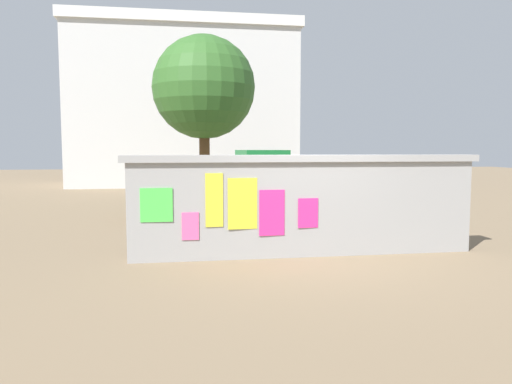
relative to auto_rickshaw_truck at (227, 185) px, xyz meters
name	(u,v)px	position (x,y,z in m)	size (l,w,h in m)	color
ground	(245,204)	(0.91, 3.00, -0.90)	(60.00, 60.00, 0.00)	#7A664C
poster_wall	(305,204)	(0.90, -5.00, 0.01)	(6.31, 0.42, 1.78)	#9B9B9B
auto_rickshaw_truck	(227,185)	(0.00, 0.00, 0.00)	(3.72, 1.81, 1.85)	black
motorcycle	(374,209)	(3.29, -2.32, -0.44)	(1.89, 0.61, 0.87)	black
bicycle_near	(204,222)	(-0.79, -3.14, -0.54)	(1.68, 0.51, 0.95)	black
bicycle_far	(330,202)	(2.94, 0.00, -0.54)	(1.70, 0.44, 0.95)	black
person_walking	(330,195)	(1.65, -4.09, 0.09)	(0.40, 0.40, 1.62)	yellow
person_bystander	(307,190)	(1.50, -2.83, 0.09)	(0.45, 0.45, 1.62)	#D83F72
tree_roadside	(204,88)	(-0.37, 4.36, 3.14)	(3.66, 3.66, 5.88)	brown
building_background	(184,105)	(-0.96, 12.85, 3.27)	(11.57, 5.29, 8.30)	silver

